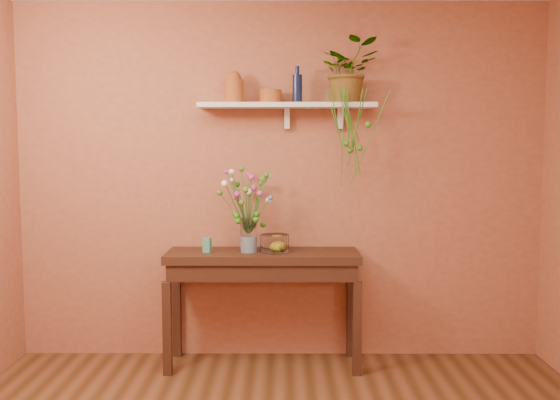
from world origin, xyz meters
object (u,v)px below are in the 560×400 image
(sideboard, at_px, (263,268))
(terracotta_jug, at_px, (234,88))
(glass_bowl, at_px, (274,244))
(blue_bottle, at_px, (297,88))
(spider_plant, at_px, (348,71))
(bouquet, at_px, (248,195))
(glass_vase, at_px, (249,238))

(sideboard, relative_size, terracotta_jug, 6.04)
(terracotta_jug, distance_m, glass_bowl, 1.18)
(blue_bottle, relative_size, spider_plant, 0.57)
(spider_plant, relative_size, bouquet, 0.94)
(glass_vase, xyz_separation_m, bouquet, (-0.01, -0.01, 0.31))
(terracotta_jug, relative_size, bouquet, 0.48)
(glass_bowl, bearing_deg, terracotta_jug, 161.34)
(blue_bottle, bearing_deg, glass_bowl, -148.88)
(sideboard, distance_m, glass_vase, 0.25)
(terracotta_jug, relative_size, glass_bowl, 1.09)
(spider_plant, xyz_separation_m, bouquet, (-0.73, -0.14, -0.90))
(sideboard, height_order, glass_bowl, glass_bowl)
(glass_vase, bearing_deg, blue_bottle, 17.80)
(sideboard, xyz_separation_m, blue_bottle, (0.25, 0.09, 1.32))
(sideboard, height_order, bouquet, bouquet)
(terracotta_jug, bearing_deg, bouquet, -48.81)
(sideboard, distance_m, blue_bottle, 1.34)
(sideboard, xyz_separation_m, spider_plant, (0.62, 0.11, 1.44))
(terracotta_jug, xyz_separation_m, spider_plant, (0.84, 0.02, 0.12))
(sideboard, bearing_deg, bouquet, -166.75)
(sideboard, bearing_deg, spider_plant, 10.14)
(terracotta_jug, distance_m, spider_plant, 0.84)
(terracotta_jug, xyz_separation_m, blue_bottle, (0.46, -0.00, -0.00))
(spider_plant, distance_m, glass_vase, 1.42)
(terracotta_jug, relative_size, glass_vase, 0.93)
(glass_vase, height_order, glass_bowl, glass_vase)
(spider_plant, relative_size, glass_vase, 1.84)
(terracotta_jug, xyz_separation_m, glass_vase, (0.11, -0.11, -1.09))
(glass_bowl, bearing_deg, spider_plant, 12.30)
(glass_vase, bearing_deg, spider_plant, 10.20)
(sideboard, distance_m, bouquet, 0.55)
(terracotta_jug, bearing_deg, spider_plant, 1.15)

